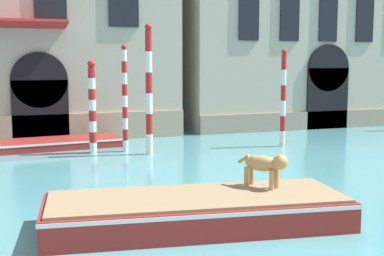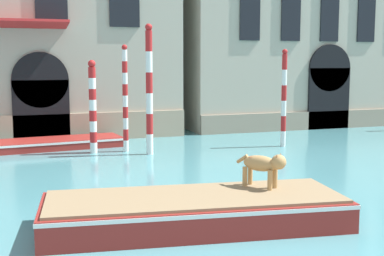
% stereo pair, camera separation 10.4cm
% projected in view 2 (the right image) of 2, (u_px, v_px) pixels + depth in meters
% --- Properties ---
extents(palazzo_right, '(13.32, 6.13, 12.53)m').
position_uv_depth(palazzo_right, '(298.00, 7.00, 28.68)').
color(palazzo_right, '#B2A893').
rests_on(palazzo_right, ground_plane).
extents(boat_foreground, '(6.49, 3.08, 0.66)m').
position_uv_depth(boat_foreground, '(195.00, 210.00, 11.04)').
color(boat_foreground, maroon).
rests_on(boat_foreground, ground_plane).
extents(dog_on_deck, '(0.80, 1.02, 0.79)m').
position_uv_depth(dog_on_deck, '(264.00, 164.00, 11.60)').
color(dog_on_deck, tan).
rests_on(dog_on_deck, boat_foreground).
extents(boat_moored_near_palazzo, '(5.99, 2.35, 0.36)m').
position_uv_depth(boat_moored_near_palazzo, '(46.00, 144.00, 20.71)').
color(boat_moored_near_palazzo, maroon).
rests_on(boat_moored_near_palazzo, ground_plane).
extents(mooring_pole_0, '(0.21, 0.21, 3.84)m').
position_uv_depth(mooring_pole_0, '(284.00, 98.00, 21.04)').
color(mooring_pole_0, white).
rests_on(mooring_pole_0, ground_plane).
extents(mooring_pole_1, '(0.26, 0.26, 4.70)m').
position_uv_depth(mooring_pole_1, '(149.00, 89.00, 19.22)').
color(mooring_pole_1, white).
rests_on(mooring_pole_1, ground_plane).
extents(mooring_pole_4, '(0.21, 0.21, 3.98)m').
position_uv_depth(mooring_pole_4, '(125.00, 98.00, 19.87)').
color(mooring_pole_4, white).
rests_on(mooring_pole_4, ground_plane).
extents(mooring_pole_5, '(0.28, 0.28, 3.42)m').
position_uv_depth(mooring_pole_5, '(93.00, 106.00, 19.56)').
color(mooring_pole_5, white).
rests_on(mooring_pole_5, ground_plane).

